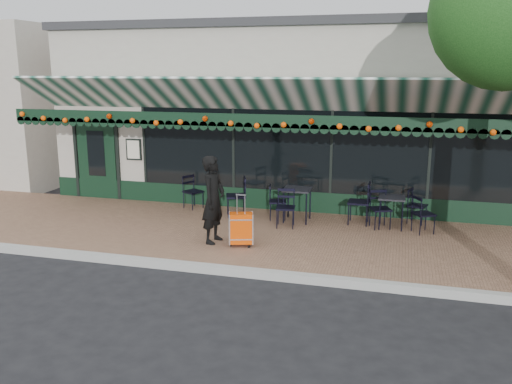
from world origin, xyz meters
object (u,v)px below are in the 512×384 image
(cafe_table_a, at_px, (392,200))
(chair_b_left, at_px, (236,196))
(woman, at_px, (213,200))
(chair_a_extra, at_px, (424,214))
(chair_a_left, at_px, (359,203))
(chair_b_front, at_px, (285,208))
(chair_solo, at_px, (193,192))
(cafe_table_b, at_px, (297,192))
(chair_a_right, at_px, (417,206))
(suitcase, at_px, (241,229))
(chair_b_right, at_px, (278,202))
(chair_a_front, at_px, (380,209))

(cafe_table_a, height_order, chair_b_left, chair_b_left)
(woman, distance_m, chair_a_extra, 4.43)
(chair_a_left, relative_size, chair_b_front, 1.15)
(cafe_table_a, relative_size, chair_a_left, 0.72)
(chair_b_left, xyz_separation_m, chair_solo, (-1.25, 0.43, -0.06))
(cafe_table_b, bearing_deg, chair_a_right, 11.72)
(chair_a_extra, bearing_deg, suitcase, 87.97)
(cafe_table_b, height_order, chair_solo, chair_solo)
(chair_a_left, height_order, chair_b_right, chair_a_left)
(cafe_table_b, height_order, chair_a_front, chair_a_front)
(chair_a_front, height_order, chair_b_left, chair_b_left)
(cafe_table_a, distance_m, cafe_table_b, 2.07)
(cafe_table_b, distance_m, chair_a_front, 1.87)
(chair_a_extra, height_order, chair_b_right, chair_b_right)
(chair_a_left, bearing_deg, chair_b_left, -86.57)
(chair_a_left, bearing_deg, chair_b_front, -64.52)
(chair_a_right, height_order, chair_b_left, chair_b_left)
(suitcase, bearing_deg, chair_a_left, 29.10)
(cafe_table_a, xyz_separation_m, cafe_table_b, (-2.07, -0.02, 0.06))
(suitcase, distance_m, cafe_table_a, 3.47)
(chair_a_left, bearing_deg, woman, -50.84)
(suitcase, height_order, chair_b_left, suitcase)
(cafe_table_b, height_order, chair_b_left, chair_b_left)
(chair_a_left, xyz_separation_m, chair_solo, (-4.07, 0.32, -0.07))
(cafe_table_a, bearing_deg, chair_a_front, -159.62)
(cafe_table_a, height_order, chair_a_extra, chair_a_extra)
(woman, height_order, chair_b_right, woman)
(woman, relative_size, cafe_table_b, 2.29)
(woman, bearing_deg, chair_a_front, -53.12)
(chair_a_extra, height_order, chair_solo, chair_solo)
(chair_a_extra, bearing_deg, cafe_table_a, 42.31)
(chair_a_right, height_order, chair_b_front, chair_b_front)
(chair_a_extra, relative_size, chair_b_right, 0.99)
(chair_b_front, bearing_deg, chair_a_left, 15.93)
(woman, height_order, chair_a_extra, woman)
(chair_b_left, bearing_deg, cafe_table_a, 69.85)
(chair_a_left, bearing_deg, cafe_table_b, -82.25)
(woman, relative_size, cafe_table_a, 2.51)
(cafe_table_b, relative_size, chair_b_left, 0.80)
(chair_a_left, xyz_separation_m, chair_a_front, (0.48, -0.22, -0.07))
(chair_a_front, height_order, chair_a_extra, chair_a_front)
(woman, relative_size, chair_a_extra, 2.16)
(woman, xyz_separation_m, chair_b_front, (1.16, 1.40, -0.45))
(chair_b_right, bearing_deg, chair_a_left, -99.43)
(chair_a_right, height_order, chair_b_right, chair_b_right)
(chair_b_front, bearing_deg, cafe_table_b, 65.45)
(chair_b_left, bearing_deg, chair_a_left, 72.51)
(cafe_table_a, relative_size, chair_a_front, 0.84)
(chair_a_front, bearing_deg, chair_solo, 150.21)
(chair_a_extra, bearing_deg, woman, 83.21)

